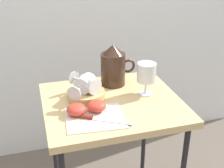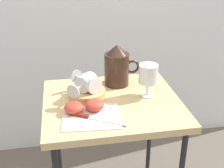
{
  "view_description": "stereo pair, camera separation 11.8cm",
  "coord_description": "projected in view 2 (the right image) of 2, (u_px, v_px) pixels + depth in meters",
  "views": [
    {
      "loc": [
        -0.31,
        -1.09,
        1.32
      ],
      "look_at": [
        0.0,
        0.0,
        0.77
      ],
      "focal_mm": 47.99,
      "sensor_mm": 36.0,
      "label": 1
    },
    {
      "loc": [
        -0.2,
        -1.12,
        1.32
      ],
      "look_at": [
        0.0,
        0.0,
        0.77
      ],
      "focal_mm": 47.99,
      "sensor_mm": 36.0,
      "label": 2
    }
  ],
  "objects": [
    {
      "name": "pitcher",
      "position": [
        117.0,
        69.0,
        1.41
      ],
      "size": [
        0.17,
        0.12,
        0.2
      ],
      "color": "#382319",
      "rests_on": "table"
    },
    {
      "name": "apple_half_right",
      "position": [
        94.0,
        105.0,
        1.21
      ],
      "size": [
        0.08,
        0.08,
        0.04
      ],
      "primitive_type": "ellipsoid",
      "color": "#CC3D2D",
      "rests_on": "linen_napkin"
    },
    {
      "name": "basket_tray",
      "position": [
        87.0,
        94.0,
        1.31
      ],
      "size": [
        0.16,
        0.16,
        0.03
      ],
      "primitive_type": "cylinder",
      "color": "tan",
      "rests_on": "table"
    },
    {
      "name": "knife",
      "position": [
        89.0,
        117.0,
        1.16
      ],
      "size": [
        0.22,
        0.13,
        0.01
      ],
      "color": "silver",
      "rests_on": "linen_napkin"
    },
    {
      "name": "table",
      "position": [
        112.0,
        113.0,
        1.32
      ],
      "size": [
        0.59,
        0.52,
        0.69
      ],
      "color": "tan",
      "rests_on": "ground_plane"
    },
    {
      "name": "wine_glass_upright",
      "position": [
        148.0,
        76.0,
        1.29
      ],
      "size": [
        0.08,
        0.08,
        0.15
      ],
      "color": "silver",
      "rests_on": "table"
    },
    {
      "name": "linen_napkin",
      "position": [
        91.0,
        117.0,
        1.17
      ],
      "size": [
        0.24,
        0.21,
        0.0
      ],
      "primitive_type": "cube",
      "rotation": [
        0.0,
        0.0,
        -0.09
      ],
      "color": "silver",
      "rests_on": "table"
    },
    {
      "name": "apple_half_left",
      "position": [
        74.0,
        107.0,
        1.19
      ],
      "size": [
        0.08,
        0.08,
        0.04
      ],
      "primitive_type": "ellipsoid",
      "color": "#CC3D2D",
      "rests_on": "linen_napkin"
    },
    {
      "name": "curtain_drape",
      "position": [
        92.0,
        1.0,
        1.77
      ],
      "size": [
        2.4,
        0.03,
        1.99
      ],
      "primitive_type": "cube",
      "color": "white",
      "rests_on": "ground_plane"
    },
    {
      "name": "wine_glass_tipped_near",
      "position": [
        89.0,
        83.0,
        1.29
      ],
      "size": [
        0.13,
        0.15,
        0.07
      ],
      "color": "silver",
      "rests_on": "basket_tray"
    },
    {
      "name": "wine_glass_tipped_far",
      "position": [
        86.0,
        83.0,
        1.29
      ],
      "size": [
        0.14,
        0.15,
        0.07
      ],
      "color": "silver",
      "rests_on": "basket_tray"
    }
  ]
}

